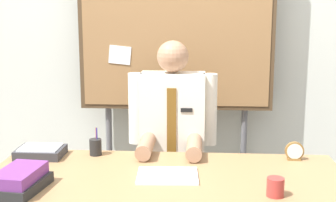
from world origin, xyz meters
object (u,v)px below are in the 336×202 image
(open_notebook, at_px, (168,176))
(pen_holder, at_px, (96,147))
(bulletin_board, at_px, (176,26))
(coffee_mug, at_px, (275,187))
(desk_clock, at_px, (294,152))
(paper_tray, at_px, (41,152))
(book_stack, at_px, (21,180))
(person, at_px, (172,159))
(desk, at_px, (166,191))

(open_notebook, height_order, pen_holder, pen_holder)
(bulletin_board, height_order, coffee_mug, bulletin_board)
(desk_clock, relative_size, paper_tray, 0.40)
(book_stack, bearing_deg, paper_tray, 99.26)
(person, bearing_deg, desk_clock, -22.65)
(book_stack, distance_m, coffee_mug, 1.17)
(open_notebook, distance_m, desk_clock, 0.76)
(open_notebook, relative_size, desk_clock, 2.90)
(open_notebook, height_order, coffee_mug, coffee_mug)
(bulletin_board, distance_m, desk_clock, 1.17)
(bulletin_board, height_order, desk_clock, bulletin_board)
(desk, xyz_separation_m, desk_clock, (0.70, 0.30, 0.13))
(open_notebook, xyz_separation_m, coffee_mug, (0.50, -0.21, 0.04))
(desk, bearing_deg, pen_holder, 144.14)
(desk, xyz_separation_m, open_notebook, (0.01, -0.02, 0.09))
(bulletin_board, height_order, book_stack, bulletin_board)
(book_stack, xyz_separation_m, pen_holder, (0.23, 0.56, -0.00))
(person, bearing_deg, paper_tray, -155.98)
(book_stack, relative_size, coffee_mug, 3.67)
(coffee_mug, height_order, paper_tray, coffee_mug)
(desk, bearing_deg, coffee_mug, -24.46)
(book_stack, relative_size, paper_tray, 1.21)
(book_stack, xyz_separation_m, desk_clock, (1.35, 0.54, -0.00))
(book_stack, distance_m, paper_tray, 0.52)
(person, relative_size, open_notebook, 4.59)
(desk, bearing_deg, open_notebook, -60.11)
(desk, relative_size, coffee_mug, 21.30)
(person, height_order, bulletin_board, bulletin_board)
(desk, xyz_separation_m, paper_tray, (-0.74, 0.26, 0.11))
(desk, relative_size, bulletin_board, 0.88)
(open_notebook, bearing_deg, book_stack, -161.11)
(open_notebook, xyz_separation_m, desk_clock, (0.69, 0.32, 0.04))
(desk_clock, xyz_separation_m, paper_tray, (-1.44, -0.04, -0.02))
(desk, height_order, book_stack, book_stack)
(coffee_mug, bearing_deg, pen_holder, 150.02)
(coffee_mug, bearing_deg, desk_clock, 70.56)
(bulletin_board, distance_m, pen_holder, 1.02)
(person, xyz_separation_m, coffee_mug, (0.51, -0.82, 0.15))
(desk_clock, distance_m, pen_holder, 1.13)
(desk, bearing_deg, desk_clock, 22.99)
(person, distance_m, open_notebook, 0.62)
(open_notebook, bearing_deg, paper_tray, 159.47)
(coffee_mug, relative_size, paper_tray, 0.33)
(bulletin_board, height_order, paper_tray, bulletin_board)
(pen_holder, bearing_deg, bulletin_board, 56.04)
(person, distance_m, desk_clock, 0.77)
(open_notebook, bearing_deg, person, 91.08)
(paper_tray, bearing_deg, book_stack, -80.74)
(desk_clock, bearing_deg, paper_tray, -178.55)
(book_stack, xyz_separation_m, paper_tray, (-0.08, 0.51, -0.02))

